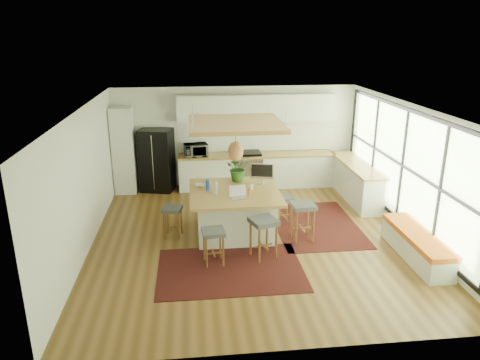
{
  "coord_description": "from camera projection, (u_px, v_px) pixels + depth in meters",
  "views": [
    {
      "loc": [
        -1.18,
        -8.39,
        4.08
      ],
      "look_at": [
        -0.2,
        0.5,
        1.1
      ],
      "focal_mm": 33.58,
      "sensor_mm": 36.0,
      "label": 1
    }
  ],
  "objects": [
    {
      "name": "island_bottle_2",
      "position": [
        248.0,
        191.0,
        9.0
      ],
      "size": [
        0.07,
        0.07,
        0.19
      ],
      "primitive_type": "cylinder",
      "color": "#AD5139",
      "rests_on": "island"
    },
    {
      "name": "monitor",
      "position": [
        262.0,
        173.0,
        9.63
      ],
      "size": [
        0.53,
        0.3,
        0.47
      ],
      "primitive_type": null,
      "rotation": [
        0.0,
        0.0,
        -0.24
      ],
      "color": "#A5A5AA",
      "rests_on": "island"
    },
    {
      "name": "stool_right_front",
      "position": [
        302.0,
        223.0,
        9.13
      ],
      "size": [
        0.49,
        0.49,
        0.79
      ],
      "primitive_type": null,
      "rotation": [
        0.0,
        0.0,
        1.64
      ],
      "color": "#3F4246",
      "rests_on": "floor"
    },
    {
      "name": "back_counter_top",
      "position": [
        257.0,
        155.0,
        12.1
      ],
      "size": [
        4.24,
        0.64,
        0.05
      ],
      "primitive_type": "cube",
      "color": "olive",
      "rests_on": "back_counter_base"
    },
    {
      "name": "window_bench",
      "position": [
        416.0,
        245.0,
        8.42
      ],
      "size": [
        0.52,
        2.0,
        0.5
      ],
      "primitive_type": null,
      "color": "silver",
      "rests_on": "floor"
    },
    {
      "name": "island",
      "position": [
        235.0,
        212.0,
        9.43
      ],
      "size": [
        1.85,
        1.85,
        0.93
      ],
      "primitive_type": null,
      "color": "olive",
      "rests_on": "floor"
    },
    {
      "name": "wall_back",
      "position": [
        235.0,
        137.0,
        12.2
      ],
      "size": [
        6.5,
        0.0,
        6.5
      ],
      "primitive_type": "plane",
      "rotation": [
        1.57,
        0.0,
        0.0
      ],
      "color": "silver",
      "rests_on": "ground"
    },
    {
      "name": "window_wall",
      "position": [
        408.0,
        168.0,
        9.22
      ],
      "size": [
        0.1,
        6.2,
        2.6
      ],
      "primitive_type": null,
      "color": "black",
      "rests_on": "wall_right"
    },
    {
      "name": "right_counter_base",
      "position": [
        356.0,
        182.0,
        11.38
      ],
      "size": [
        0.6,
        2.5,
        0.88
      ],
      "primitive_type": "cube",
      "color": "silver",
      "rests_on": "floor"
    },
    {
      "name": "pantry",
      "position": [
        124.0,
        150.0,
        11.66
      ],
      "size": [
        0.55,
        0.6,
        2.25
      ],
      "primitive_type": "cube",
      "color": "silver",
      "rests_on": "floor"
    },
    {
      "name": "laptop",
      "position": [
        239.0,
        192.0,
        8.85
      ],
      "size": [
        0.38,
        0.4,
        0.25
      ],
      "primitive_type": null,
      "rotation": [
        0.0,
        0.0,
        0.15
      ],
      "color": "#A5A5AA",
      "rests_on": "island"
    },
    {
      "name": "island_bottle_3",
      "position": [
        251.0,
        185.0,
        9.34
      ],
      "size": [
        0.07,
        0.07,
        0.19
      ],
      "primitive_type": "cylinder",
      "color": "silver",
      "rests_on": "island"
    },
    {
      "name": "ceiling_panel",
      "position": [
        236.0,
        137.0,
        9.02
      ],
      "size": [
        1.86,
        1.86,
        0.8
      ],
      "primitive_type": null,
      "color": "olive",
      "rests_on": "ceiling"
    },
    {
      "name": "island_bowl",
      "position": [
        200.0,
        185.0,
        9.56
      ],
      "size": [
        0.21,
        0.21,
        0.05
      ],
      "primitive_type": "imported",
      "rotation": [
        0.0,
        0.0,
        -0.02
      ],
      "color": "silver",
      "rests_on": "island"
    },
    {
      "name": "wall_front",
      "position": [
        291.0,
        261.0,
        5.6
      ],
      "size": [
        6.5,
        0.0,
        6.5
      ],
      "primitive_type": "plane",
      "rotation": [
        -1.57,
        0.0,
        0.0
      ],
      "color": "silver",
      "rests_on": "ground"
    },
    {
      "name": "island_plant",
      "position": [
        239.0,
        171.0,
        9.86
      ],
      "size": [
        0.55,
        0.61,
        0.46
      ],
      "primitive_type": "imported",
      "rotation": [
        0.0,
        0.0,
        0.03
      ],
      "color": "#1E4C19",
      "rests_on": "island"
    },
    {
      "name": "rug_right",
      "position": [
        315.0,
        225.0,
        9.93
      ],
      "size": [
        1.8,
        2.6,
        0.01
      ],
      "primitive_type": "cube",
      "color": "black",
      "rests_on": "floor"
    },
    {
      "name": "range",
      "position": [
        247.0,
        169.0,
        12.2
      ],
      "size": [
        0.76,
        0.62,
        1.0
      ],
      "primitive_type": null,
      "color": "#A5A5AA",
      "rests_on": "floor"
    },
    {
      "name": "rug_near",
      "position": [
        230.0,
        269.0,
        8.06
      ],
      "size": [
        2.6,
        1.8,
        0.01
      ],
      "primitive_type": "cube",
      "color": "black",
      "rests_on": "floor"
    },
    {
      "name": "microwave",
      "position": [
        196.0,
        149.0,
        11.84
      ],
      "size": [
        0.64,
        0.42,
        0.41
      ],
      "primitive_type": "imported",
      "rotation": [
        0.0,
        0.0,
        0.15
      ],
      "color": "#A5A5AA",
      "rests_on": "back_counter_top"
    },
    {
      "name": "floor",
      "position": [
        252.0,
        237.0,
        9.32
      ],
      "size": [
        7.0,
        7.0,
        0.0
      ],
      "primitive_type": "plane",
      "color": "brown",
      "rests_on": "ground"
    },
    {
      "name": "island_bottle_1",
      "position": [
        216.0,
        190.0,
        9.08
      ],
      "size": [
        0.07,
        0.07,
        0.19
      ],
      "primitive_type": "cylinder",
      "color": "silver",
      "rests_on": "island"
    },
    {
      "name": "upper_cabinets",
      "position": [
        257.0,
        108.0,
        11.84
      ],
      "size": [
        4.2,
        0.34,
        0.7
      ],
      "primitive_type": "cube",
      "color": "silver",
      "rests_on": "wall_back"
    },
    {
      "name": "backsplash",
      "position": [
        255.0,
        136.0,
        12.24
      ],
      "size": [
        4.2,
        0.02,
        0.8
      ],
      "primitive_type": "cube",
      "color": "white",
      "rests_on": "wall_back"
    },
    {
      "name": "wall_left",
      "position": [
        84.0,
        181.0,
        8.56
      ],
      "size": [
        0.0,
        7.0,
        7.0
      ],
      "primitive_type": "plane",
      "rotation": [
        1.57,
        0.0,
        1.57
      ],
      "color": "silver",
      "rests_on": "ground"
    },
    {
      "name": "fridge",
      "position": [
        157.0,
        157.0,
        11.84
      ],
      "size": [
        0.96,
        0.83,
        1.66
      ],
      "primitive_type": null,
      "rotation": [
        0.0,
        0.0,
        -0.25
      ],
      "color": "black",
      "rests_on": "floor"
    },
    {
      "name": "stool_left_side",
      "position": [
        173.0,
        220.0,
        9.27
      ],
      "size": [
        0.45,
        0.45,
        0.65
      ],
      "primitive_type": null,
      "rotation": [
        0.0,
        0.0,
        -1.76
      ],
      "color": "#3F4246",
      "rests_on": "floor"
    },
    {
      "name": "right_counter_top",
      "position": [
        357.0,
        165.0,
        11.23
      ],
      "size": [
        0.64,
        2.54,
        0.05
      ],
      "primitive_type": "cube",
      "color": "olive",
      "rests_on": "right_counter_base"
    },
    {
      "name": "wall_right",
      "position": [
        409.0,
        170.0,
        9.24
      ],
      "size": [
        0.0,
        7.0,
        7.0
      ],
      "primitive_type": "plane",
      "rotation": [
        1.57,
        0.0,
        -1.57
      ],
      "color": "silver",
      "rests_on": "ground"
    },
    {
      "name": "stool_near_left",
      "position": [
        214.0,
        246.0,
        8.17
      ],
      "size": [
        0.44,
        0.44,
        0.68
      ],
      "primitive_type": null,
      "rotation": [
        0.0,
        0.0,
        0.11
      ],
      "color": "#3F4246",
      "rests_on": "floor"
    },
    {
      "name": "back_counter_base",
      "position": [
        257.0,
        171.0,
        12.24
      ],
      "size": [
        4.2,
        0.6,
        0.88
      ],
      "primitive_type": "cube",
      "color": "silver",
      "rests_on": "floor"
    },
    {
      "name": "stool_near_right",
      "position": [
        263.0,
        240.0,
        8.4
      ],
      "size": [
        0.59,
        0.59,
        0.78
      ],
      "primitive_type": null,
      "rotation": [
        0.0,
        0.0,
        0.33
      ],
      "color": "#3F4246",
      "rests_on": "floor"
    },
    {
      "name": "ceiling",
      "position": [
        253.0,
        108.0,
        8.47
      ],
      "size": [
        7.0,
        7.0,
        0.0
      ],
      "primitive_type": "plane",
      "rotation": [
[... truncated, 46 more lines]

